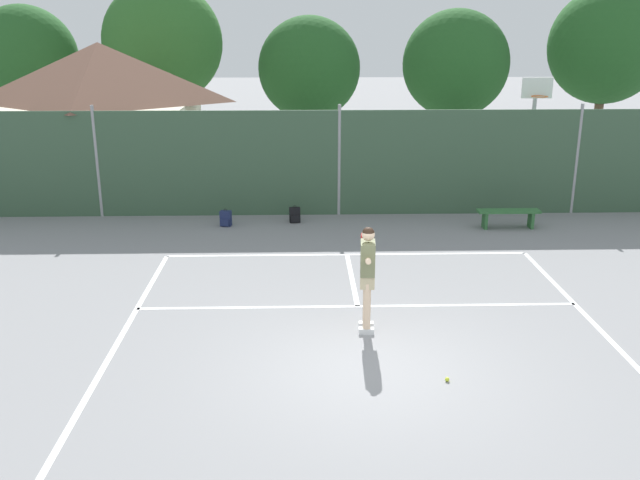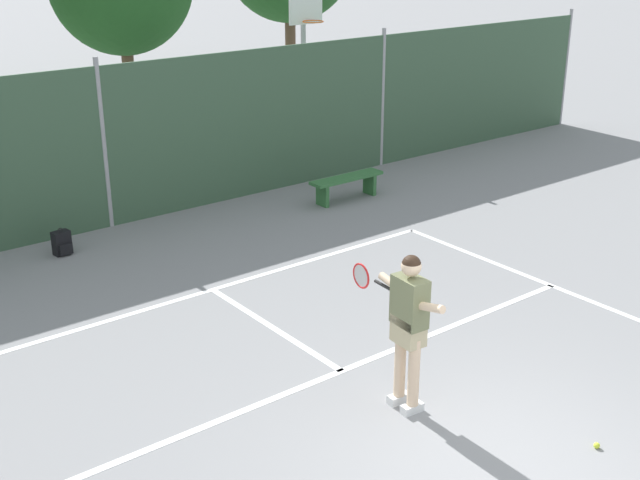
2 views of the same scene
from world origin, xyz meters
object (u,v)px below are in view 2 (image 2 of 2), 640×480
object	(u,v)px
basketball_hoop	(305,53)
backpack_black	(62,243)
tennis_ball	(597,445)
tennis_player	(408,319)
courtside_bench	(347,182)

from	to	relation	value
basketball_hoop	backpack_black	distance (m)	7.92
tennis_ball	tennis_player	bearing A→B (deg)	119.74
tennis_player	tennis_ball	distance (m)	2.35
backpack_black	courtside_bench	distance (m)	5.54
tennis_ball	backpack_black	xyz separation A→B (m)	(-2.30, 8.61, 0.16)
basketball_hoop	courtside_bench	distance (m)	4.29
tennis_ball	courtside_bench	world-z (taller)	courtside_bench
basketball_hoop	courtside_bench	xyz separation A→B (m)	(-1.61, -3.47, -1.95)
tennis_ball	courtside_bench	size ratio (longest dim) A/B	0.04
tennis_player	backpack_black	bearing A→B (deg)	100.57
tennis_ball	courtside_bench	bearing A→B (deg)	68.04
tennis_player	tennis_ball	world-z (taller)	tennis_player
backpack_black	tennis_ball	bearing A→B (deg)	-75.02
tennis_player	backpack_black	world-z (taller)	tennis_player
tennis_player	courtside_bench	world-z (taller)	tennis_player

